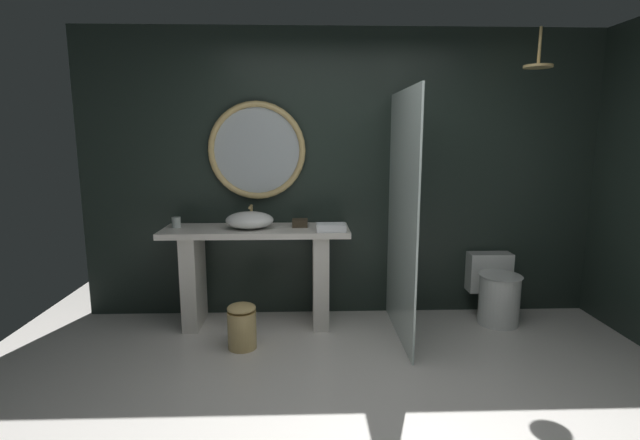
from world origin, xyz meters
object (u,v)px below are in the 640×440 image
toilet (496,290)px  tissue_box (300,223)px  round_wall_mirror (257,151)px  waste_bin (242,326)px  tumbler_cup (176,222)px  folded_hand_towel (331,227)px  vessel_sink (250,220)px  rain_shower_head (538,64)px

toilet → tissue_box: bearing=179.0°
round_wall_mirror → waste_bin: round_wall_mirror is taller
tumbler_cup → folded_hand_towel: tumbler_cup is taller
vessel_sink → round_wall_mirror: 0.64m
round_wall_mirror → toilet: bearing=-5.9°
tissue_box → toilet: (1.77, -0.03, -0.62)m
folded_hand_towel → rain_shower_head: bearing=-1.7°
rain_shower_head → folded_hand_towel: size_ratio=1.26×
tissue_box → waste_bin: size_ratio=0.37×
tumbler_cup → toilet: bearing=-0.7°
tumbler_cup → toilet: (2.85, -0.04, -0.63)m
waste_bin → tumbler_cup: bearing=138.9°
vessel_sink → toilet: vessel_sink is taller
tumbler_cup → waste_bin: 1.10m
round_wall_mirror → folded_hand_towel: 0.98m
toilet → vessel_sink: bearing=-179.1°
folded_hand_towel → tumbler_cup: bearing=171.4°
round_wall_mirror → waste_bin: bearing=-96.2°
tissue_box → round_wall_mirror: 0.75m
tumbler_cup → folded_hand_towel: 1.35m
tissue_box → rain_shower_head: (1.89, -0.25, 1.32)m
tumbler_cup → rain_shower_head: size_ratio=0.30×
vessel_sink → toilet: bearing=0.9°
tissue_box → toilet: tissue_box is taller
round_wall_mirror → toilet: (2.15, -0.22, -1.24)m
waste_bin → folded_hand_towel: 1.07m
tissue_box → waste_bin: 1.01m
tissue_box → tumbler_cup: bearing=179.8°
vessel_sink → round_wall_mirror: (0.05, 0.26, 0.58)m
tumbler_cup → toilet: 2.92m
tissue_box → round_wall_mirror: (-0.38, 0.19, 0.62)m
tissue_box → rain_shower_head: size_ratio=0.43×
waste_bin → toilet: bearing=12.7°
tissue_box → rain_shower_head: bearing=-7.4°
tissue_box → toilet: bearing=-1.0°
vessel_sink → tissue_box: vessel_sink is taller
round_wall_mirror → rain_shower_head: bearing=-10.9°
vessel_sink → round_wall_mirror: round_wall_mirror is taller
tissue_box → waste_bin: tissue_box is taller
tissue_box → waste_bin: (-0.46, -0.53, -0.72)m
tissue_box → round_wall_mirror: size_ratio=0.15×
tumbler_cup → round_wall_mirror: bearing=14.9°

